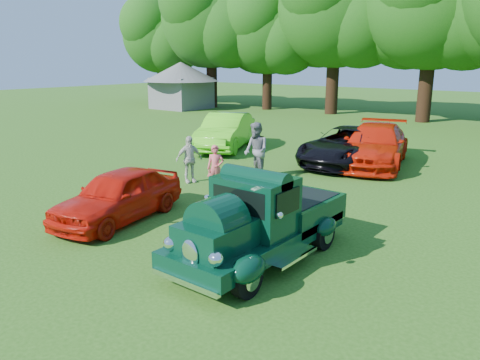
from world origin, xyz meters
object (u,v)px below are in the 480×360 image
Objects in this scene: spectator_grey at (256,151)px; back_car_orange at (375,145)px; spectator_pink at (216,168)px; hero_pickup at (261,223)px; back_car_lime at (226,131)px; spectator_white at (189,159)px; gazebo at (181,80)px; back_car_black at (348,146)px; red_convertible at (118,195)px.

back_car_orange is at bearing 88.64° from spectator_grey.
back_car_orange is 3.74× the size of spectator_pink.
hero_pickup reaches higher than back_car_lime.
gazebo reaches higher than spectator_white.
spectator_pink is at bearing -42.55° from gazebo.
gazebo is (-21.05, 11.67, 1.66)m from back_car_black.
back_car_black is 24.13m from gazebo.
spectator_grey is at bearing 127.25° from hero_pickup.
spectator_pink is at bearing -77.69° from spectator_white.
spectator_pink is (-4.19, 3.35, -0.04)m from hero_pickup.
spectator_white is at bearing -101.79° from spectator_grey.
red_convertible is at bearing -130.01° from spectator_pink.
gazebo is at bearing 138.12° from hero_pickup.
spectator_grey is at bearing 77.05° from red_convertible.
spectator_grey is (4.46, -3.66, 0.17)m from back_car_lime.
red_convertible is at bearing -175.66° from hero_pickup.
spectator_grey is at bearing -38.94° from gazebo.
spectator_white is at bearing 96.80° from red_convertible.
hero_pickup is at bearing -41.88° from gazebo.
red_convertible is 1.99× the size of spectator_grey.
hero_pickup is at bearing -76.24° from back_car_black.
spectator_pink is 0.23× the size of gazebo.
spectator_white is at bearing -86.04° from back_car_lime.
spectator_grey reaches higher than back_car_lime.
back_car_black is 6.42m from spectator_pink.
hero_pickup is 6.66m from spectator_white.
spectator_grey reaches higher than spectator_pink.
spectator_grey is at bearing -132.72° from back_car_orange.
hero_pickup is 31.87m from gazebo.
hero_pickup reaches higher than back_car_orange.
spectator_white is (-3.88, -6.48, -0.00)m from back_car_orange.
hero_pickup is 10.23m from back_car_orange.
spectator_grey reaches higher than hero_pickup.
spectator_grey is at bearing 50.88° from spectator_pink.
gazebo is at bearing 167.34° from spectator_grey.
back_car_black is at bearing -20.18° from back_car_lime.
hero_pickup is 2.89× the size of spectator_white.
spectator_grey is 1.24× the size of spectator_white.
spectator_white reaches higher than spectator_pink.
spectator_grey is 2.37m from spectator_white.
spectator_grey reaches higher than spectator_white.
back_car_black is at bearing -3.98° from spectator_white.
hero_pickup is 5.37m from spectator_pink.
gazebo reaches higher than back_car_lime.
spectator_grey is at bearing -64.01° from back_car_lime.
back_car_lime is (-4.28, 9.44, 0.15)m from red_convertible.
back_car_black is 3.60× the size of spectator_pink.
back_car_orange is 7.55m from spectator_white.
gazebo reaches higher than back_car_orange.
spectator_grey reaches higher than red_convertible.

